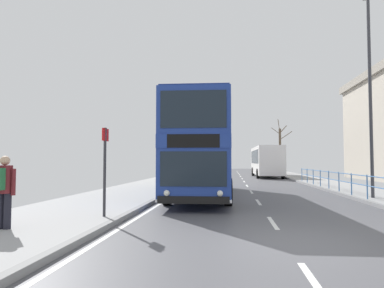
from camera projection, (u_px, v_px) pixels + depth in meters
ground at (253, 243)px, 7.04m from camera, size 15.80×140.00×0.20m
double_decker_bus_main at (202, 150)px, 16.87m from camera, size 2.92×11.57×4.31m
background_bus_far_lane at (266, 161)px, 36.88m from camera, size 2.73×10.16×3.20m
pedestrian_railing_far_kerb at (359, 181)px, 15.10m from camera, size 0.05×24.09×1.00m
pedestrian_with_backpack at (3, 186)px, 7.97m from camera, size 0.54×0.52×1.69m
bus_stop_sign_near at (105, 161)px, 9.84m from camera, size 0.08×0.44×2.52m
street_lamp_far_side at (370, 80)px, 15.01m from camera, size 0.28×0.60×8.98m
bare_tree_far_00 at (280, 149)px, 45.24m from camera, size 2.62×2.45×6.99m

